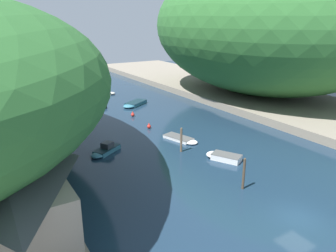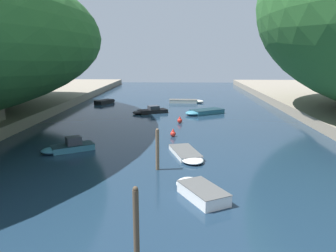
% 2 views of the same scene
% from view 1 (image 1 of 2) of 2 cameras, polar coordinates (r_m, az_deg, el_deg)
% --- Properties ---
extents(water_surface, '(130.00, 130.00, 0.00)m').
position_cam_1_polar(water_surface, '(51.28, -5.56, 0.54)').
color(water_surface, '#192D42').
rests_on(water_surface, ground).
extents(right_bank, '(22.00, 120.00, 1.24)m').
position_cam_1_polar(right_bank, '(67.15, 15.92, 4.70)').
color(right_bank, gray).
rests_on(right_bank, ground).
extents(hillside_right, '(36.66, 51.32, 25.75)m').
position_cam_1_polar(hillside_right, '(67.70, 16.30, 16.34)').
color(hillside_right, '#2D662D').
rests_on(hillside_right, right_bank).
extents(waterfront_building, '(7.88, 14.09, 5.60)m').
position_cam_1_polar(waterfront_building, '(26.31, -26.79, -9.39)').
color(waterfront_building, gray).
rests_on(waterfront_building, left_bank).
extents(boat_yellow_tender, '(3.10, 5.44, 0.42)m').
position_cam_1_polar(boat_yellow_tender, '(43.63, 2.45, -2.30)').
color(boat_yellow_tender, white).
rests_on(boat_yellow_tender, water_surface).
extents(boat_far_right_bank, '(3.38, 4.51, 0.65)m').
position_cam_1_polar(boat_far_right_bank, '(66.47, -22.52, 3.61)').
color(boat_far_right_bank, black).
rests_on(boat_far_right_bank, water_surface).
extents(boat_open_rowboat, '(5.37, 3.88, 1.05)m').
position_cam_1_polar(boat_open_rowboat, '(59.23, -12.86, 2.91)').
color(boat_open_rowboat, black).
rests_on(boat_open_rowboat, water_surface).
extents(boat_red_skiff, '(6.08, 4.97, 0.64)m').
position_cam_1_polar(boat_red_skiff, '(61.53, -5.99, 3.82)').
color(boat_red_skiff, teal).
rests_on(boat_red_skiff, water_surface).
extents(boat_moored_right, '(3.42, 4.39, 0.71)m').
position_cam_1_polar(boat_moored_right, '(38.34, 9.43, -5.27)').
color(boat_moored_right, white).
rests_on(boat_moored_right, water_surface).
extents(boat_far_upstream, '(6.10, 2.07, 0.58)m').
position_cam_1_polar(boat_far_upstream, '(70.93, -11.41, 5.45)').
color(boat_far_upstream, silver).
rests_on(boat_far_upstream, water_surface).
extents(boat_near_quay, '(4.61, 3.68, 1.22)m').
position_cam_1_polar(boat_near_quay, '(40.22, -10.97, -4.18)').
color(boat_near_quay, teal).
rests_on(boat_near_quay, water_surface).
extents(mooring_post_nearest, '(0.24, 0.24, 3.19)m').
position_cam_1_polar(mooring_post_nearest, '(31.87, 13.06, -8.07)').
color(mooring_post_nearest, '#4C3D2D').
rests_on(mooring_post_nearest, water_surface).
extents(mooring_post_middle, '(0.27, 0.27, 3.09)m').
position_cam_1_polar(mooring_post_middle, '(39.58, 2.32, -2.40)').
color(mooring_post_middle, brown).
rests_on(mooring_post_middle, water_surface).
extents(channel_buoy_near, '(0.58, 0.58, 0.86)m').
position_cam_1_polar(channel_buoy_near, '(48.46, -3.33, -0.03)').
color(channel_buoy_near, red).
rests_on(channel_buoy_near, water_surface).
extents(channel_buoy_far, '(0.60, 0.60, 0.90)m').
position_cam_1_polar(channel_buoy_far, '(54.66, -6.16, 2.02)').
color(channel_buoy_far, red).
rests_on(channel_buoy_far, water_surface).
extents(person_on_quay, '(0.26, 0.40, 1.69)m').
position_cam_1_polar(person_on_quay, '(26.40, -19.73, -13.06)').
color(person_on_quay, '#282D3D').
rests_on(person_on_quay, left_bank).
extents(person_by_boathouse, '(0.22, 0.38, 1.69)m').
position_cam_1_polar(person_by_boathouse, '(30.97, -23.27, -8.69)').
color(person_by_boathouse, '#282D3D').
rests_on(person_by_boathouse, left_bank).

